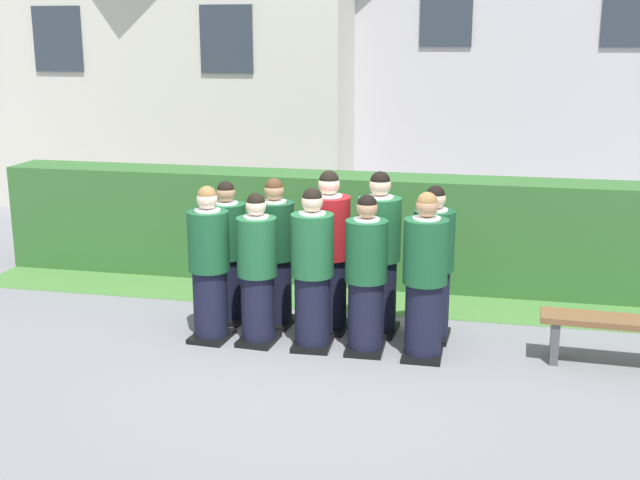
% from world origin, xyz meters
% --- Properties ---
extents(ground_plane, '(60.00, 60.00, 0.00)m').
position_xyz_m(ground_plane, '(0.00, 0.00, 0.00)').
color(ground_plane, slate).
extents(student_front_row_0, '(0.42, 0.52, 1.62)m').
position_xyz_m(student_front_row_0, '(-1.10, 0.00, 0.77)').
color(student_front_row_0, black).
rests_on(student_front_row_0, ground).
extents(student_front_row_1, '(0.41, 0.47, 1.57)m').
position_xyz_m(student_front_row_1, '(-0.59, 0.01, 0.74)').
color(student_front_row_1, black).
rests_on(student_front_row_1, ground).
extents(student_front_row_2, '(0.43, 0.49, 1.64)m').
position_xyz_m(student_front_row_2, '(-0.02, 0.01, 0.78)').
color(student_front_row_2, black).
rests_on(student_front_row_2, ground).
extents(student_front_row_3, '(0.42, 0.47, 1.60)m').
position_xyz_m(student_front_row_3, '(0.52, 0.01, 0.76)').
color(student_front_row_3, black).
rests_on(student_front_row_3, ground).
extents(student_front_row_4, '(0.43, 0.52, 1.65)m').
position_xyz_m(student_front_row_4, '(1.10, -0.02, 0.79)').
color(student_front_row_4, black).
rests_on(student_front_row_4, ground).
extents(student_rear_row_0, '(0.41, 0.46, 1.57)m').
position_xyz_m(student_rear_row_0, '(-1.10, 0.59, 0.75)').
color(student_rear_row_0, black).
rests_on(student_rear_row_0, ground).
extents(student_rear_row_1, '(0.42, 0.53, 1.62)m').
position_xyz_m(student_rear_row_1, '(-0.56, 0.57, 0.77)').
color(student_rear_row_1, black).
rests_on(student_rear_row_1, ground).
extents(student_in_red_blazer, '(0.45, 0.51, 1.72)m').
position_xyz_m(student_in_red_blazer, '(0.04, 0.55, 0.82)').
color(student_in_red_blazer, black).
rests_on(student_in_red_blazer, ground).
extents(student_rear_row_3, '(0.45, 0.52, 1.73)m').
position_xyz_m(student_rear_row_3, '(0.57, 0.57, 0.83)').
color(student_rear_row_3, black).
rests_on(student_rear_row_3, ground).
extents(student_rear_row_4, '(0.42, 0.48, 1.62)m').
position_xyz_m(student_rear_row_4, '(1.14, 0.51, 0.77)').
color(student_rear_row_4, black).
rests_on(student_rear_row_4, ground).
extents(hedge, '(9.27, 0.70, 1.37)m').
position_xyz_m(hedge, '(0.00, 2.35, 0.69)').
color(hedge, '#33662D').
rests_on(hedge, ground).
extents(school_building_main, '(7.19, 3.49, 6.88)m').
position_xyz_m(school_building_main, '(-4.25, 7.25, 3.53)').
color(school_building_main, beige).
rests_on(school_building_main, ground).
extents(wooden_bench, '(1.41, 0.42, 0.48)m').
position_xyz_m(wooden_bench, '(2.91, 0.14, 0.35)').
color(wooden_bench, brown).
rests_on(wooden_bench, ground).
extents(lawn_strip, '(9.27, 0.90, 0.01)m').
position_xyz_m(lawn_strip, '(0.00, 1.55, 0.00)').
color(lawn_strip, '#477A38').
rests_on(lawn_strip, ground).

